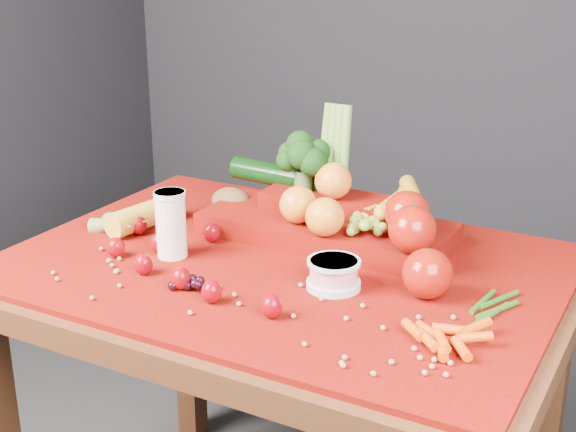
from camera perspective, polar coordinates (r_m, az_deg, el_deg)
The scene contains 12 objects.
table at distance 1.61m, azimuth -0.34°, elevation -6.73°, with size 1.10×0.80×0.75m.
red_cloth at distance 1.57m, azimuth -0.35°, elevation -3.44°, with size 1.05×0.75×0.01m, color #710F03.
milk_glass at distance 1.59m, azimuth -8.34°, elevation -0.41°, with size 0.06×0.06×0.13m.
yogurt_bowl at distance 1.45m, azimuth 3.27°, elevation -4.07°, with size 0.10×0.10×0.05m.
strawberry_scatter at distance 1.54m, azimuth -7.93°, elevation -2.94°, with size 0.48×0.28×0.05m.
dark_grape_cluster at distance 1.46m, azimuth -7.10°, elevation -4.73°, with size 0.06×0.05×0.03m, color black, non-canonical shape.
soybean_scatter at distance 1.41m, azimuth -4.30°, elevation -5.85°, with size 0.84×0.24×0.01m, color #B1854C, non-canonical shape.
corn_ear at distance 1.75m, azimuth -11.32°, elevation -0.38°, with size 0.21×0.25×0.06m.
potato at distance 1.81m, azimuth -4.05°, elevation 1.02°, with size 0.10×0.07×0.07m, color brown.
baby_carrot_pile at distance 1.29m, azimuth 10.96°, elevation -8.34°, with size 0.17×0.17×0.03m, color #E14B07, non-canonical shape.
green_bean_pile at distance 1.42m, azimuth 14.05°, elevation -6.17°, with size 0.14×0.12×0.01m, color #225713, non-canonical shape.
produce_mound at distance 1.65m, azimuth 3.77°, elevation 0.16°, with size 0.61×0.36×0.27m.
Camera 1 is at (0.70, -1.26, 1.38)m, focal length 50.00 mm.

